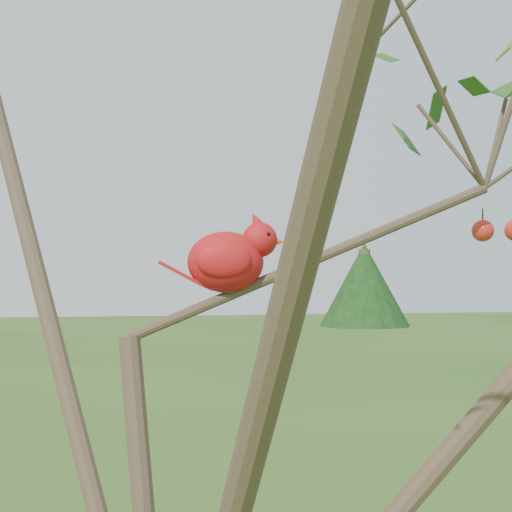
{
  "coord_description": "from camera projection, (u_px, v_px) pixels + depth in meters",
  "views": [
    {
      "loc": [
        -0.12,
        -1.17,
        2.05
      ],
      "look_at": [
        0.15,
        0.08,
        2.08
      ],
      "focal_mm": 55.0,
      "sensor_mm": 36.0,
      "label": 1
    }
  ],
  "objects": [
    {
      "name": "distant_trees",
      "position": [
        11.0,
        293.0,
        23.84
      ],
      "size": [
        41.47,
        16.17,
        3.44
      ],
      "color": "#3E2F21",
      "rests_on": "ground"
    },
    {
      "name": "cardinal",
      "position": [
        230.0,
        259.0,
        1.28
      ],
      "size": [
        0.21,
        0.12,
        0.15
      ],
      "rotation": [
        0.0,
        0.0,
        -0.13
      ],
      "color": "red",
      "rests_on": "ground"
    },
    {
      "name": "crabapple_tree",
      "position": [
        186.0,
        227.0,
        1.16
      ],
      "size": [
        2.35,
        2.05,
        2.95
      ],
      "color": "#3E2F21",
      "rests_on": "ground"
    }
  ]
}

